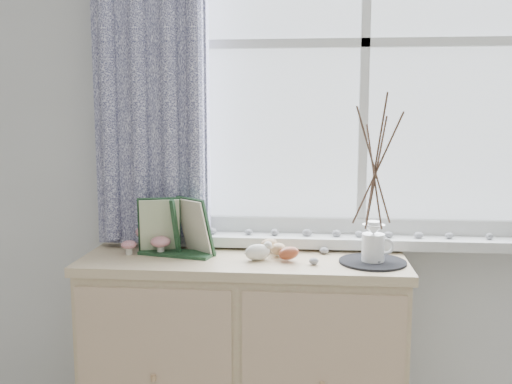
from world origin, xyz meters
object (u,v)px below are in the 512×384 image
sideboard (244,364)px  toadstool_cluster (150,236)px  botanical_book (175,227)px  twig_pitcher (375,166)px

sideboard → toadstool_cluster: 0.61m
sideboard → botanical_book: 0.60m
toadstool_cluster → twig_pitcher: bearing=-6.4°
sideboard → botanical_book: bearing=-173.1°
toadstool_cluster → botanical_book: bearing=-32.4°
toadstool_cluster → twig_pitcher: (0.84, -0.09, 0.29)m
toadstool_cluster → twig_pitcher: 0.89m
botanical_book → twig_pitcher: bearing=11.0°
toadstool_cluster → sideboard: bearing=-6.5°
botanical_book → toadstool_cluster: size_ratio=1.73×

